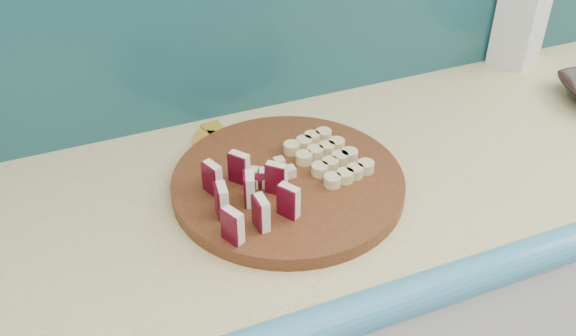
# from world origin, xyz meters

# --- Properties ---
(cutting_board) EXTENTS (0.48, 0.48, 0.03)m
(cutting_board) POSITION_xyz_m (0.08, 1.50, 0.92)
(cutting_board) COLOR #41210E
(cutting_board) RESTS_ON kitchen_counter
(apple_wedges) EXTENTS (0.13, 0.17, 0.06)m
(apple_wedges) POSITION_xyz_m (-0.01, 1.45, 0.96)
(apple_wedges) COLOR beige
(apple_wedges) RESTS_ON cutting_board
(apple_chunks) EXTENTS (0.06, 0.07, 0.02)m
(apple_chunks) POSITION_xyz_m (0.06, 1.49, 0.95)
(apple_chunks) COLOR beige
(apple_chunks) RESTS_ON cutting_board
(banana_slices) EXTENTS (0.13, 0.16, 0.02)m
(banana_slices) POSITION_xyz_m (0.16, 1.52, 0.94)
(banana_slices) COLOR #D0C17F
(banana_slices) RESTS_ON cutting_board
(flour_bag) EXTENTS (0.15, 0.14, 0.21)m
(flour_bag) POSITION_xyz_m (0.77, 1.76, 1.01)
(flour_bag) COLOR silver
(flour_bag) RESTS_ON kitchen_counter
(banana_peel) EXTENTS (0.24, 0.19, 0.01)m
(banana_peel) POSITION_xyz_m (0.02, 1.66, 0.91)
(banana_peel) COLOR gold
(banana_peel) RESTS_ON kitchen_counter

